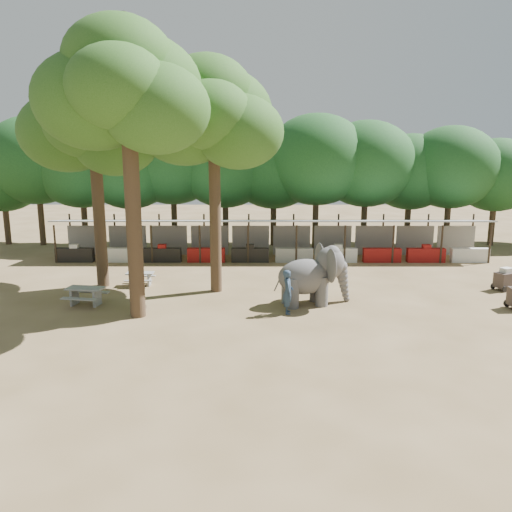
{
  "coord_description": "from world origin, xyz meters",
  "views": [
    {
      "loc": [
        -0.93,
        -18.24,
        6.74
      ],
      "look_at": [
        -1.0,
        5.0,
        2.0
      ],
      "focal_mm": 35.0,
      "sensor_mm": 36.0,
      "label": 1
    }
  ],
  "objects_px": {
    "handler": "(288,292)",
    "yard_tree_center": "(125,90)",
    "elephant": "(314,275)",
    "cart_back": "(506,279)",
    "yard_tree_back": "(211,116)",
    "yard_tree_left": "(92,124)",
    "picnic_table_near": "(86,294)",
    "picnic_table_far": "(140,277)"
  },
  "relations": [
    {
      "from": "yard_tree_center",
      "to": "elephant",
      "type": "height_order",
      "value": "yard_tree_center"
    },
    {
      "from": "picnic_table_near",
      "to": "cart_back",
      "type": "height_order",
      "value": "cart_back"
    },
    {
      "from": "picnic_table_near",
      "to": "elephant",
      "type": "bearing_deg",
      "value": 10.57
    },
    {
      "from": "picnic_table_far",
      "to": "cart_back",
      "type": "distance_m",
      "value": 18.72
    },
    {
      "from": "picnic_table_near",
      "to": "picnic_table_far",
      "type": "distance_m",
      "value": 3.87
    },
    {
      "from": "yard_tree_back",
      "to": "cart_back",
      "type": "height_order",
      "value": "yard_tree_back"
    },
    {
      "from": "yard_tree_center",
      "to": "yard_tree_left",
      "type": "bearing_deg",
      "value": 120.96
    },
    {
      "from": "yard_tree_center",
      "to": "picnic_table_far",
      "type": "bearing_deg",
      "value": 100.88
    },
    {
      "from": "cart_back",
      "to": "yard_tree_back",
      "type": "bearing_deg",
      "value": 155.54
    },
    {
      "from": "cart_back",
      "to": "picnic_table_near",
      "type": "bearing_deg",
      "value": 162.81
    },
    {
      "from": "cart_back",
      "to": "handler",
      "type": "bearing_deg",
      "value": 174.09
    },
    {
      "from": "yard_tree_center",
      "to": "yard_tree_back",
      "type": "distance_m",
      "value": 5.04
    },
    {
      "from": "yard_tree_back",
      "to": "cart_back",
      "type": "xyz_separation_m",
      "value": [
        14.77,
        0.06,
        -7.98
      ]
    },
    {
      "from": "yard_tree_left",
      "to": "yard_tree_back",
      "type": "distance_m",
      "value": 6.09
    },
    {
      "from": "yard_tree_back",
      "to": "picnic_table_far",
      "type": "bearing_deg",
      "value": 167.69
    },
    {
      "from": "yard_tree_left",
      "to": "cart_back",
      "type": "bearing_deg",
      "value": -2.59
    },
    {
      "from": "handler",
      "to": "yard_tree_center",
      "type": "bearing_deg",
      "value": 91.68
    },
    {
      "from": "picnic_table_near",
      "to": "cart_back",
      "type": "relative_size",
      "value": 1.35
    },
    {
      "from": "picnic_table_near",
      "to": "picnic_table_far",
      "type": "bearing_deg",
      "value": 73.47
    },
    {
      "from": "yard_tree_center",
      "to": "yard_tree_back",
      "type": "relative_size",
      "value": 1.06
    },
    {
      "from": "yard_tree_left",
      "to": "picnic_table_near",
      "type": "distance_m",
      "value": 8.48
    },
    {
      "from": "handler",
      "to": "picnic_table_near",
      "type": "bearing_deg",
      "value": 82.49
    },
    {
      "from": "picnic_table_near",
      "to": "cart_back",
      "type": "bearing_deg",
      "value": 16.7
    },
    {
      "from": "yard_tree_center",
      "to": "cart_back",
      "type": "relative_size",
      "value": 8.68
    },
    {
      "from": "picnic_table_far",
      "to": "handler",
      "type": "bearing_deg",
      "value": -32.75
    },
    {
      "from": "yard_tree_back",
      "to": "handler",
      "type": "distance_m",
      "value": 9.17
    },
    {
      "from": "picnic_table_far",
      "to": "elephant",
      "type": "bearing_deg",
      "value": -21.28
    },
    {
      "from": "elephant",
      "to": "yard_tree_back",
      "type": "bearing_deg",
      "value": 140.26
    },
    {
      "from": "cart_back",
      "to": "yard_tree_center",
      "type": "bearing_deg",
      "value": 168.18
    },
    {
      "from": "yard_tree_left",
      "to": "elephant",
      "type": "distance_m",
      "value": 13.2
    },
    {
      "from": "yard_tree_left",
      "to": "yard_tree_center",
      "type": "bearing_deg",
      "value": -59.04
    },
    {
      "from": "yard_tree_back",
      "to": "handler",
      "type": "xyz_separation_m",
      "value": [
        3.51,
        -3.77,
        -7.58
      ]
    },
    {
      "from": "elephant",
      "to": "picnic_table_far",
      "type": "xyz_separation_m",
      "value": [
        -8.7,
        3.23,
        -0.89
      ]
    },
    {
      "from": "yard_tree_center",
      "to": "cart_back",
      "type": "height_order",
      "value": "yard_tree_center"
    },
    {
      "from": "yard_tree_left",
      "to": "yard_tree_back",
      "type": "relative_size",
      "value": 0.97
    },
    {
      "from": "picnic_table_near",
      "to": "handler",
      "type": "bearing_deg",
      "value": 2.04
    },
    {
      "from": "yard_tree_left",
      "to": "picnic_table_near",
      "type": "xyz_separation_m",
      "value": [
        0.39,
        -3.62,
        -7.66
      ]
    },
    {
      "from": "yard_tree_left",
      "to": "elephant",
      "type": "height_order",
      "value": "yard_tree_left"
    },
    {
      "from": "yard_tree_left",
      "to": "picnic_table_near",
      "type": "relative_size",
      "value": 5.88
    },
    {
      "from": "yard_tree_left",
      "to": "handler",
      "type": "relative_size",
      "value": 5.75
    },
    {
      "from": "yard_tree_back",
      "to": "yard_tree_left",
      "type": "bearing_deg",
      "value": 170.54
    },
    {
      "from": "elephant",
      "to": "picnic_table_near",
      "type": "xyz_separation_m",
      "value": [
        -10.37,
        -0.25,
        -0.8
      ]
    }
  ]
}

